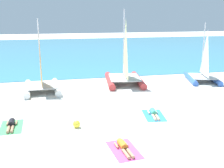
{
  "coord_description": "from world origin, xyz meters",
  "views": [
    {
      "loc": [
        -3.59,
        -10.99,
        5.61
      ],
      "look_at": [
        0.0,
        5.56,
        1.2
      ],
      "focal_mm": 43.33,
      "sensor_mm": 36.0,
      "label": 1
    }
  ],
  "objects_px": {
    "sunbather_right": "(154,113)",
    "sailboat_blue": "(203,73)",
    "towel_left": "(11,127)",
    "towel_right": "(154,115)",
    "sailboat_red": "(124,73)",
    "sailboat_white": "(42,81)",
    "beach_ball": "(77,124)",
    "sunbather_middle": "(123,146)",
    "sunbather_left": "(11,124)",
    "towel_middle": "(124,150)"
  },
  "relations": [
    {
      "from": "sunbather_right",
      "to": "sailboat_blue",
      "type": "bearing_deg",
      "value": 52.02
    },
    {
      "from": "towel_left",
      "to": "towel_right",
      "type": "height_order",
      "value": "same"
    },
    {
      "from": "sailboat_red",
      "to": "sunbather_right",
      "type": "distance_m",
      "value": 7.31
    },
    {
      "from": "sailboat_blue",
      "to": "towel_left",
      "type": "xyz_separation_m",
      "value": [
        -14.63,
        -6.71,
        -0.72
      ]
    },
    {
      "from": "sailboat_white",
      "to": "towel_left",
      "type": "xyz_separation_m",
      "value": [
        -1.33,
        -6.47,
        -0.78
      ]
    },
    {
      "from": "towel_right",
      "to": "beach_ball",
      "type": "height_order",
      "value": "beach_ball"
    },
    {
      "from": "towel_left",
      "to": "towel_right",
      "type": "bearing_deg",
      "value": -0.16
    },
    {
      "from": "towel_left",
      "to": "sunbather_middle",
      "type": "relative_size",
      "value": 1.21
    },
    {
      "from": "sunbather_middle",
      "to": "beach_ball",
      "type": "distance_m",
      "value": 3.23
    },
    {
      "from": "sailboat_blue",
      "to": "sunbather_left",
      "type": "distance_m",
      "value": 16.08
    },
    {
      "from": "sailboat_red",
      "to": "sunbather_left",
      "type": "relative_size",
      "value": 3.82
    },
    {
      "from": "sailboat_red",
      "to": "towel_left",
      "type": "height_order",
      "value": "sailboat_red"
    },
    {
      "from": "towel_right",
      "to": "sailboat_blue",
      "type": "bearing_deg",
      "value": 44.16
    },
    {
      "from": "beach_ball",
      "to": "sunbather_middle",
      "type": "bearing_deg",
      "value": -57.01
    },
    {
      "from": "towel_left",
      "to": "sailboat_white",
      "type": "bearing_deg",
      "value": 78.34
    },
    {
      "from": "sailboat_white",
      "to": "towel_right",
      "type": "xyz_separation_m",
      "value": [
        6.37,
        -6.49,
        -0.78
      ]
    },
    {
      "from": "sunbather_middle",
      "to": "sunbather_left",
      "type": "bearing_deg",
      "value": 138.72
    },
    {
      "from": "towel_middle",
      "to": "sunbather_middle",
      "type": "xyz_separation_m",
      "value": [
        -0.01,
        0.07,
        0.13
      ]
    },
    {
      "from": "sunbather_left",
      "to": "towel_middle",
      "type": "relative_size",
      "value": 0.82
    },
    {
      "from": "beach_ball",
      "to": "towel_left",
      "type": "bearing_deg",
      "value": 166.69
    },
    {
      "from": "sunbather_left",
      "to": "sunbather_middle",
      "type": "relative_size",
      "value": 1.0
    },
    {
      "from": "sailboat_red",
      "to": "sunbather_middle",
      "type": "bearing_deg",
      "value": -97.78
    },
    {
      "from": "towel_middle",
      "to": "beach_ball",
      "type": "xyz_separation_m",
      "value": [
        -1.76,
        2.77,
        0.19
      ]
    },
    {
      "from": "sailboat_red",
      "to": "sunbather_left",
      "type": "distance_m",
      "value": 10.75
    },
    {
      "from": "sailboat_white",
      "to": "sunbather_left",
      "type": "bearing_deg",
      "value": -104.92
    },
    {
      "from": "sunbather_middle",
      "to": "towel_right",
      "type": "xyz_separation_m",
      "value": [
        2.69,
        3.45,
        -0.13
      ]
    },
    {
      "from": "towel_middle",
      "to": "towel_right",
      "type": "bearing_deg",
      "value": 52.69
    },
    {
      "from": "sailboat_blue",
      "to": "towel_middle",
      "type": "distance_m",
      "value": 14.07
    },
    {
      "from": "sunbather_left",
      "to": "beach_ball",
      "type": "height_order",
      "value": "beach_ball"
    },
    {
      "from": "sailboat_blue",
      "to": "sunbather_middle",
      "type": "bearing_deg",
      "value": -118.27
    },
    {
      "from": "towel_left",
      "to": "sunbather_right",
      "type": "distance_m",
      "value": 7.71
    },
    {
      "from": "towel_left",
      "to": "sunbather_middle",
      "type": "distance_m",
      "value": 6.1
    },
    {
      "from": "towel_middle",
      "to": "sunbather_right",
      "type": "bearing_deg",
      "value": 53.1
    },
    {
      "from": "towel_right",
      "to": "sunbather_right",
      "type": "distance_m",
      "value": 0.14
    },
    {
      "from": "towel_right",
      "to": "beach_ball",
      "type": "relative_size",
      "value": 4.96
    },
    {
      "from": "sailboat_red",
      "to": "sunbather_left",
      "type": "bearing_deg",
      "value": -130.29
    },
    {
      "from": "sailboat_red",
      "to": "towel_right",
      "type": "xyz_separation_m",
      "value": [
        -0.19,
        -7.33,
        -0.89
      ]
    },
    {
      "from": "sunbather_right",
      "to": "beach_ball",
      "type": "xyz_separation_m",
      "value": [
        -4.46,
        -0.82,
        0.06
      ]
    },
    {
      "from": "towel_middle",
      "to": "sunbather_middle",
      "type": "distance_m",
      "value": 0.14
    },
    {
      "from": "towel_left",
      "to": "sunbather_middle",
      "type": "xyz_separation_m",
      "value": [
        5.01,
        -3.48,
        0.13
      ]
    },
    {
      "from": "sailboat_red",
      "to": "towel_right",
      "type": "relative_size",
      "value": 3.15
    },
    {
      "from": "towel_left",
      "to": "sunbather_left",
      "type": "bearing_deg",
      "value": 92.02
    },
    {
      "from": "towel_right",
      "to": "sunbather_middle",
      "type": "bearing_deg",
      "value": -127.91
    },
    {
      "from": "sailboat_blue",
      "to": "sunbather_right",
      "type": "xyz_separation_m",
      "value": [
        -6.92,
        -6.66,
        -0.6
      ]
    },
    {
      "from": "sailboat_white",
      "to": "sunbather_middle",
      "type": "bearing_deg",
      "value": -72.81
    },
    {
      "from": "sailboat_white",
      "to": "towel_left",
      "type": "height_order",
      "value": "sailboat_white"
    },
    {
      "from": "beach_ball",
      "to": "sunbather_right",
      "type": "bearing_deg",
      "value": 10.37
    },
    {
      "from": "sunbather_middle",
      "to": "beach_ball",
      "type": "bearing_deg",
      "value": 116.94
    },
    {
      "from": "towel_left",
      "to": "sunbather_left",
      "type": "relative_size",
      "value": 1.22
    },
    {
      "from": "sailboat_white",
      "to": "sailboat_blue",
      "type": "relative_size",
      "value": 1.08
    }
  ]
}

